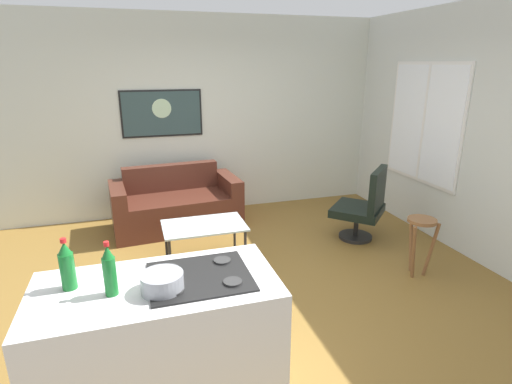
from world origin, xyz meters
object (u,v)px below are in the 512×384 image
object	(u,v)px
soda_bottle_2	(110,271)
wall_painting	(162,113)
couch	(176,206)
soda_bottle	(67,266)
mixing_bowl	(162,283)
bar_stool	(421,233)
coffee_table	(204,228)
armchair	(364,206)

from	to	relation	value
soda_bottle_2	wall_painting	world-z (taller)	wall_painting
couch	soda_bottle	size ratio (longest dim) A/B	5.53
mixing_bowl	wall_painting	distance (m)	3.79
couch	soda_bottle_2	distance (m)	3.30
bar_stool	wall_painting	distance (m)	3.66
soda_bottle	bar_stool	bearing A→B (deg)	16.07
coffee_table	soda_bottle_2	bearing A→B (deg)	-113.15
soda_bottle	wall_painting	size ratio (longest dim) A/B	0.28
soda_bottle	wall_painting	distance (m)	3.67
coffee_table	mixing_bowl	world-z (taller)	mixing_bowl
couch	soda_bottle	xyz separation A→B (m)	(-0.90, -3.00, 0.76)
bar_stool	coffee_table	bearing A→B (deg)	155.65
coffee_table	mixing_bowl	distance (m)	2.19
soda_bottle_2	couch	bearing A→B (deg)	77.90
coffee_table	bar_stool	distance (m)	2.29
couch	coffee_table	distance (m)	1.17
armchair	soda_bottle_2	world-z (taller)	soda_bottle_2
armchair	mixing_bowl	world-z (taller)	mixing_bowl
soda_bottle	mixing_bowl	world-z (taller)	soda_bottle
couch	mixing_bowl	xyz separation A→B (m)	(-0.40, -3.19, 0.67)
bar_stool	soda_bottle	world-z (taller)	soda_bottle
wall_painting	couch	bearing A→B (deg)	-83.18
soda_bottle_2	coffee_table	bearing A→B (deg)	66.85
armchair	bar_stool	size ratio (longest dim) A/B	1.48
bar_stool	soda_bottle	distance (m)	3.34
soda_bottle	mixing_bowl	size ratio (longest dim) A/B	1.28
soda_bottle_2	mixing_bowl	xyz separation A→B (m)	(0.27, -0.05, -0.09)
wall_painting	soda_bottle	bearing A→B (deg)	-103.29
coffee_table	armchair	distance (m)	2.02
armchair	bar_stool	distance (m)	0.97
bar_stool	soda_bottle	bearing A→B (deg)	-163.93
coffee_table	armchair	xyz separation A→B (m)	(2.02, 0.02, 0.04)
bar_stool	wall_painting	xyz separation A→B (m)	(-2.33, 2.64, 1.00)
wall_painting	mixing_bowl	bearing A→B (deg)	-95.11
soda_bottle	wall_painting	world-z (taller)	wall_painting
soda_bottle	wall_painting	bearing A→B (deg)	76.71
coffee_table	armchair	bearing A→B (deg)	0.69
coffee_table	wall_painting	bearing A→B (deg)	98.23
coffee_table	soda_bottle_2	distance (m)	2.26
bar_stool	soda_bottle_2	bearing A→B (deg)	-160.31
couch	armchair	bearing A→B (deg)	-27.06
soda_bottle_2	mixing_bowl	bearing A→B (deg)	-9.97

